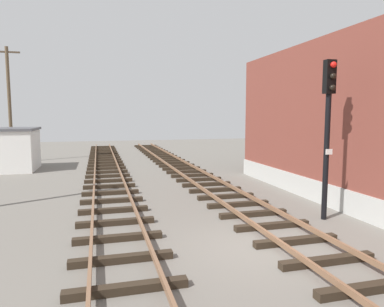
{
  "coord_description": "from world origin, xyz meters",
  "views": [
    {
      "loc": [
        -4.19,
        -8.29,
        3.55
      ],
      "look_at": [
        0.31,
        8.45,
        1.66
      ],
      "focal_mm": 32.69,
      "sensor_mm": 36.0,
      "label": 1
    }
  ],
  "objects": [
    {
      "name": "control_hut",
      "position": [
        -9.57,
        16.49,
        1.39
      ],
      "size": [
        3.0,
        3.8,
        2.76
      ],
      "color": "silver",
      "rests_on": "ground"
    },
    {
      "name": "track_near_building",
      "position": [
        1.03,
        -0.0,
        0.13
      ],
      "size": [
        2.5,
        64.89,
        0.32
      ],
      "color": "#2D2319",
      "rests_on": "ground"
    },
    {
      "name": "utility_pole_far",
      "position": [
        -10.54,
        20.71,
        4.5
      ],
      "size": [
        1.8,
        0.24,
        8.61
      ],
      "color": "brown",
      "rests_on": "ground"
    },
    {
      "name": "track_centre",
      "position": [
        -3.72,
        0.0,
        0.13
      ],
      "size": [
        2.5,
        64.89,
        0.32
      ],
      "color": "#2D2319",
      "rests_on": "ground"
    },
    {
      "name": "ground_plane",
      "position": [
        0.0,
        0.0,
        0.0
      ],
      "size": [
        84.36,
        84.36,
        0.0
      ],
      "primitive_type": "plane",
      "color": "slate"
    },
    {
      "name": "signal_mast",
      "position": [
        3.22,
        1.81,
        3.37
      ],
      "size": [
        0.36,
        0.4,
        5.37
      ],
      "color": "black",
      "rests_on": "ground"
    }
  ]
}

